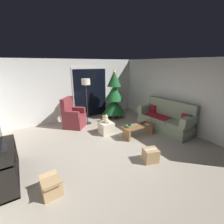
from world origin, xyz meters
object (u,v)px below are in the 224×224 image
at_px(media_shelf, 3,168).
at_px(coffee_table, 138,129).
at_px(armchair, 73,117).
at_px(remote_white, 147,124).
at_px(floor_lamp, 86,86).
at_px(cardboard_box_taped_mid_floor, 151,155).
at_px(cardboard_box_open_near_shelf, 52,188).
at_px(remote_silver, 135,125).
at_px(cell_phone, 129,125).
at_px(couch, 165,119).
at_px(remote_black, 145,123).
at_px(remote_graphite, 142,123).
at_px(book_stack, 129,126).
at_px(teddy_bear_cream, 106,119).
at_px(christmas_tree, 114,97).
at_px(ottoman, 106,128).
at_px(teddy_bear_honey_by_tree, 103,119).

bearing_deg(media_shelf, coffee_table, 2.53).
distance_m(armchair, media_shelf, 2.93).
height_order(remote_white, floor_lamp, floor_lamp).
distance_m(cardboard_box_taped_mid_floor, cardboard_box_open_near_shelf, 2.30).
bearing_deg(remote_silver, cardboard_box_open_near_shelf, -23.81).
xyz_separation_m(remote_white, cell_phone, (-0.63, 0.15, 0.06)).
height_order(couch, remote_white, couch).
bearing_deg(coffee_table, cell_phone, 171.29).
height_order(remote_silver, armchair, armchair).
bearing_deg(media_shelf, remote_silver, 3.07).
xyz_separation_m(remote_black, remote_graphite, (-0.11, 0.03, 0.00)).
height_order(floor_lamp, cardboard_box_taped_mid_floor, floor_lamp).
distance_m(book_stack, teddy_bear_cream, 0.82).
height_order(remote_white, christmas_tree, christmas_tree).
distance_m(remote_white, remote_black, 0.14).
relative_size(book_stack, floor_lamp, 0.14).
bearing_deg(media_shelf, ottoman, 17.69).
bearing_deg(remote_graphite, cell_phone, 102.83).
xyz_separation_m(remote_silver, remote_white, (0.41, -0.12, 0.00)).
bearing_deg(remote_graphite, ottoman, 67.51).
relative_size(coffee_table, cardboard_box_open_near_shelf, 2.30).
relative_size(book_stack, cardboard_box_open_near_shelf, 0.51).
xyz_separation_m(remote_black, cell_phone, (-0.66, 0.02, 0.06)).
distance_m(couch, ottoman, 2.16).
xyz_separation_m(couch, media_shelf, (-4.85, -0.05, -0.07)).
distance_m(remote_silver, media_shelf, 3.56).
xyz_separation_m(remote_black, floor_lamp, (-1.32, 1.89, 1.10)).
bearing_deg(remote_graphite, media_shelf, 105.46).
distance_m(christmas_tree, floor_lamp, 1.42).
distance_m(remote_black, floor_lamp, 2.55).
height_order(remote_graphite, cell_phone, cell_phone).
bearing_deg(remote_white, floor_lamp, -74.40).
bearing_deg(media_shelf, remote_graphite, 3.26).
xyz_separation_m(remote_white, teddy_bear_honey_by_tree, (-0.63, 1.90, -0.28)).
relative_size(book_stack, cell_phone, 1.71).
bearing_deg(remote_black, christmas_tree, 105.18).
bearing_deg(christmas_tree, cardboard_box_taped_mid_floor, -106.52).
xyz_separation_m(coffee_table, remote_black, (0.32, 0.03, 0.14)).
bearing_deg(teddy_bear_cream, cardboard_box_taped_mid_floor, -86.02).
bearing_deg(media_shelf, armchair, 44.28).
relative_size(coffee_table, remote_graphite, 7.05).
height_order(christmas_tree, ottoman, christmas_tree).
bearing_deg(teddy_bear_cream, remote_white, -38.23).
xyz_separation_m(coffee_table, floor_lamp, (-1.00, 1.92, 1.25)).
bearing_deg(remote_silver, armchair, -96.06).
distance_m(remote_black, cardboard_box_taped_mid_floor, 1.60).
bearing_deg(ottoman, cardboard_box_taped_mid_floor, -85.81).
relative_size(remote_white, book_stack, 0.63).
bearing_deg(cardboard_box_open_near_shelf, remote_white, 15.93).
bearing_deg(cell_phone, armchair, 144.87).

